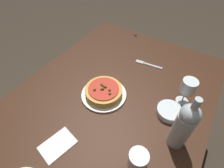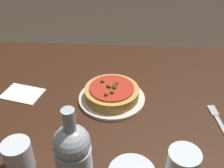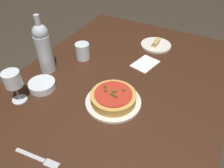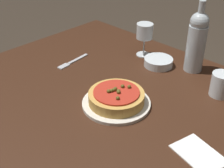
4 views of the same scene
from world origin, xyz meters
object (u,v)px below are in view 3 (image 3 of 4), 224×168
(side_bowl, at_px, (42,85))
(water_cup, at_px, (83,51))
(dining_table, at_px, (112,102))
(fork, at_px, (39,159))
(pizza, at_px, (113,97))
(side_plate, at_px, (156,45))
(wine_glass, at_px, (13,81))
(wine_bottle, at_px, (44,47))
(dinner_plate, at_px, (113,102))

(side_bowl, bearing_deg, water_cup, -4.69)
(dining_table, height_order, fork, fork)
(dining_table, xyz_separation_m, pizza, (-0.07, -0.04, 0.11))
(fork, relative_size, side_plate, 0.96)
(wine_glass, xyz_separation_m, water_cup, (0.42, -0.06, -0.07))
(dining_table, xyz_separation_m, water_cup, (0.17, 0.28, 0.12))
(wine_bottle, relative_size, water_cup, 3.33)
(pizza, height_order, side_plate, pizza)
(wine_glass, xyz_separation_m, fork, (-0.18, -0.28, -0.11))
(dining_table, bearing_deg, fork, 173.36)
(wine_glass, relative_size, fork, 0.88)
(dinner_plate, height_order, wine_bottle, wine_bottle)
(wine_glass, height_order, fork, wine_glass)
(side_bowl, bearing_deg, side_plate, -28.43)
(water_cup, relative_size, side_plate, 0.49)
(wine_bottle, bearing_deg, pizza, -97.34)
(fork, bearing_deg, wine_bottle, 121.50)
(fork, height_order, side_plate, side_plate)
(dining_table, height_order, pizza, pizza)
(water_cup, distance_m, side_plate, 0.46)
(wine_glass, xyz_separation_m, wine_bottle, (0.24, 0.04, 0.02))
(pizza, xyz_separation_m, wine_glass, (-0.19, 0.38, 0.08))
(water_cup, distance_m, fork, 0.64)
(dinner_plate, distance_m, pizza, 0.03)
(pizza, xyz_separation_m, side_plate, (0.56, 0.00, -0.02))
(pizza, relative_size, wine_bottle, 0.67)
(dining_table, xyz_separation_m, side_bowl, (-0.14, 0.30, 0.09))
(wine_bottle, relative_size, fork, 1.72)
(dining_table, xyz_separation_m, dinner_plate, (-0.07, -0.04, 0.08))
(fork, distance_m, side_plate, 0.93)
(dinner_plate, distance_m, side_plate, 0.56)
(wine_glass, bearing_deg, pizza, -63.83)
(wine_bottle, bearing_deg, side_plate, -39.56)
(wine_glass, bearing_deg, dinner_plate, -63.83)
(water_cup, bearing_deg, dining_table, -121.07)
(pizza, distance_m, wine_bottle, 0.43)
(dining_table, height_order, wine_glass, wine_glass)
(water_cup, xyz_separation_m, side_plate, (0.33, -0.32, -0.04))
(wine_glass, distance_m, water_cup, 0.43)
(wine_glass, bearing_deg, side_plate, -26.81)
(wine_glass, height_order, side_bowl, wine_glass)
(wine_bottle, height_order, water_cup, wine_bottle)
(pizza, bearing_deg, dining_table, 33.02)
(dining_table, distance_m, wine_glass, 0.46)
(dinner_plate, height_order, pizza, pizza)
(dinner_plate, relative_size, pizza, 1.23)
(dinner_plate, bearing_deg, wine_bottle, 82.65)
(pizza, relative_size, side_bowl, 1.59)
(pizza, height_order, fork, pizza)
(pizza, bearing_deg, water_cup, 53.83)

